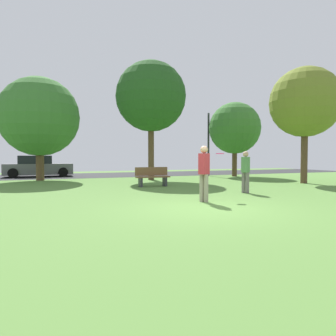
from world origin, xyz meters
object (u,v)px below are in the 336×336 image
maple_tree_near (305,102)px  street_lamp_post (208,145)px  birch_tree_lone (235,128)px  frisbee_disc (220,154)px  person_catcher (204,171)px  parked_car_grey (38,167)px  park_bench (152,177)px  person_thrower (246,170)px  oak_tree_left (39,117)px  oak_tree_right (151,97)px

maple_tree_near → street_lamp_post: (-1.71, 7.16, -1.96)m
birch_tree_lone → frisbee_disc: size_ratio=17.42×
person_catcher → parked_car_grey: person_catcher is taller
birch_tree_lone → park_bench: size_ratio=3.24×
frisbee_disc → maple_tree_near: bearing=25.8°
maple_tree_near → street_lamp_post: size_ratio=1.34×
parked_car_grey → park_bench: parked_car_grey is taller
person_thrower → parked_car_grey: size_ratio=0.36×
park_bench → birch_tree_lone: bearing=-148.3°
person_catcher → park_bench: 5.29m
maple_tree_near → person_thrower: size_ratio=3.77×
maple_tree_near → parked_car_grey: size_ratio=1.37×
oak_tree_left → birch_tree_lone: bearing=-4.9°
oak_tree_right → oak_tree_left: bearing=162.5°
birch_tree_lone → frisbee_disc: birch_tree_lone is taller
street_lamp_post → oak_tree_right: bearing=-158.7°
birch_tree_lone → person_thrower: 10.33m
oak_tree_right → parked_car_grey: oak_tree_right is taller
maple_tree_near → park_bench: (-7.95, 1.31, -3.75)m
maple_tree_near → parked_car_grey: bearing=140.4°
oak_tree_right → frisbee_disc: bearing=-93.2°
frisbee_disc → park_bench: size_ratio=0.19×
oak_tree_left → frisbee_disc: bearing=-61.7°
person_thrower → park_bench: size_ratio=1.00×
oak_tree_left → person_thrower: bearing=-52.3°
birch_tree_lone → maple_tree_near: (0.23, -6.08, 0.83)m
frisbee_disc → parked_car_grey: frisbee_disc is taller
person_thrower → frisbee_disc: 2.09m
oak_tree_right → person_catcher: size_ratio=4.08×
parked_car_grey → park_bench: bearing=-61.6°
birch_tree_lone → parked_car_grey: size_ratio=1.17×
maple_tree_near → oak_tree_left: (-12.91, 7.17, -0.50)m
person_thrower → parked_car_grey: person_thrower is taller
maple_tree_near → frisbee_disc: size_ratio=20.28×
person_catcher → frisbee_disc: size_ratio=5.83×
maple_tree_near → parked_car_grey: 17.36m
oak_tree_left → street_lamp_post: oak_tree_left is taller
oak_tree_left → park_bench: bearing=-49.8°
oak_tree_right → parked_car_grey: 9.53m
frisbee_disc → birch_tree_lone: bearing=53.9°
oak_tree_right → person_thrower: bearing=-80.7°
parked_car_grey → person_thrower: bearing=-60.1°
birch_tree_lone → person_catcher: bearing=-127.9°
oak_tree_left → maple_tree_near: bearing=-29.0°
birch_tree_lone → oak_tree_left: size_ratio=0.86×
oak_tree_left → oak_tree_right: bearing=-17.5°
birch_tree_lone → street_lamp_post: size_ratio=1.15×
park_bench → person_thrower: bearing=123.4°
street_lamp_post → person_thrower: bearing=-111.2°
maple_tree_near → person_catcher: size_ratio=3.48×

